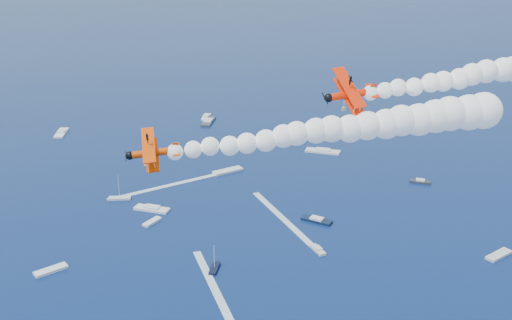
{
  "coord_description": "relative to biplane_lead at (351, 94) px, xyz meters",
  "views": [
    {
      "loc": [
        -17.61,
        -73.59,
        86.68
      ],
      "look_at": [
        -8.63,
        17.89,
        50.24
      ],
      "focal_mm": 45.78,
      "sensor_mm": 36.0,
      "label": 1
    }
  ],
  "objects": [
    {
      "name": "spectator_boats",
      "position": [
        -5.55,
        93.51,
        -58.81
      ],
      "size": [
        216.36,
        165.68,
        0.7
      ],
      "color": "silver",
      "rests_on": "ground"
    },
    {
      "name": "biplane_trail",
      "position": [
        -30.09,
        -6.93,
        -5.84
      ],
      "size": [
        8.65,
        10.21,
        7.83
      ],
      "primitive_type": null,
      "rotation": [
        -0.26,
        0.07,
        3.2
      ],
      "color": "#EF4205"
    },
    {
      "name": "smoke_trail_lead",
      "position": [
        25.99,
        4.65,
        1.98
      ],
      "size": [
        53.33,
        22.75,
        9.59
      ],
      "primitive_type": null,
      "rotation": [
        0.0,
        0.0,
        3.32
      ],
      "color": "white"
    },
    {
      "name": "smoke_trail_trail",
      "position": [
        -3.74,
        -5.35,
        -3.86
      ],
      "size": [
        52.75,
        11.52,
        9.59
      ],
      "primitive_type": null,
      "rotation": [
        0.0,
        0.0,
        3.2
      ],
      "color": "white"
    },
    {
      "name": "boat_wakes",
      "position": [
        -18.54,
        72.59,
        -59.13
      ],
      "size": [
        59.99,
        90.41,
        0.04
      ],
      "color": "white",
      "rests_on": "ground"
    },
    {
      "name": "biplane_lead",
      "position": [
        0.0,
        0.0,
        0.0
      ],
      "size": [
        10.2,
        12.38,
        9.79
      ],
      "primitive_type": null,
      "rotation": [
        -0.44,
        0.07,
        3.32
      ],
      "color": "#FB2705"
    }
  ]
}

